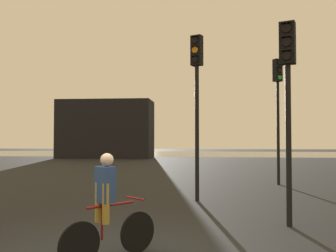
% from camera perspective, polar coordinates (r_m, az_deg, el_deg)
% --- Properties ---
extents(water_strip, '(80.00, 16.00, 0.01)m').
position_cam_1_polar(water_strip, '(45.08, 3.43, -4.25)').
color(water_strip, slate).
rests_on(water_strip, ground).
extents(distant_building, '(8.75, 4.00, 5.46)m').
position_cam_1_polar(distant_building, '(36.21, -9.39, -0.48)').
color(distant_building, black).
rests_on(distant_building, ground).
extents(traffic_light_near_right, '(0.39, 0.40, 4.32)m').
position_cam_1_polar(traffic_light_near_right, '(8.37, 17.80, 6.19)').
color(traffic_light_near_right, black).
rests_on(traffic_light_near_right, ground).
extents(traffic_light_far_right, '(0.40, 0.42, 5.03)m').
position_cam_1_polar(traffic_light_far_right, '(15.68, 16.40, 4.10)').
color(traffic_light_far_right, black).
rests_on(traffic_light_far_right, ground).
extents(traffic_light_center, '(0.39, 0.41, 4.92)m').
position_cam_1_polar(traffic_light_center, '(11.21, 4.42, 6.02)').
color(traffic_light_center, black).
rests_on(traffic_light_center, ground).
extents(cyclist, '(1.17, 1.30, 1.62)m').
position_cam_1_polar(cyclist, '(5.85, -9.28, -11.96)').
color(cyclist, black).
rests_on(cyclist, ground).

